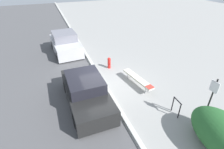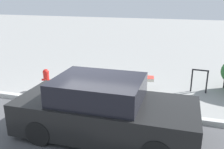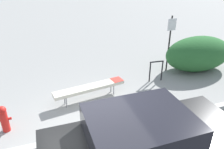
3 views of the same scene
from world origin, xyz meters
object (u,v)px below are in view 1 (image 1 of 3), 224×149
(bench, at_px, (138,79))
(bike_rack, at_px, (176,106))
(parked_car_far, at_px, (65,44))
(sign_post, at_px, (210,99))
(parked_car_near, at_px, (86,92))
(fire_hydrant, at_px, (109,62))

(bench, height_order, bike_rack, bike_rack)
(bike_rack, bearing_deg, parked_car_far, -157.80)
(sign_post, distance_m, parked_car_near, 5.37)
(sign_post, height_order, parked_car_far, sign_post)
(parked_car_near, bearing_deg, bike_rack, 57.18)
(bench, xyz_separation_m, parked_car_far, (-6.18, -3.12, 0.27))
(bike_rack, distance_m, sign_post, 1.45)
(bench, relative_size, sign_post, 1.05)
(fire_hydrant, distance_m, parked_car_far, 4.35)
(fire_hydrant, height_order, parked_car_far, parked_car_far)
(bench, bearing_deg, parked_car_near, -91.42)
(fire_hydrant, xyz_separation_m, parked_car_near, (2.92, -2.26, 0.24))
(bench, xyz_separation_m, fire_hydrant, (-2.50, -0.82, -0.02))
(sign_post, bearing_deg, parked_car_far, -156.15)
(fire_hydrant, bearing_deg, bike_rack, 14.28)
(bike_rack, height_order, parked_car_near, parked_car_near)
(sign_post, bearing_deg, bike_rack, -142.28)
(bike_rack, distance_m, parked_car_far, 9.58)
(bike_rack, bearing_deg, sign_post, 37.72)
(fire_hydrant, xyz_separation_m, parked_car_far, (-3.68, -2.30, 0.29))
(bench, relative_size, bike_rack, 2.92)
(bench, bearing_deg, fire_hydrant, -171.15)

